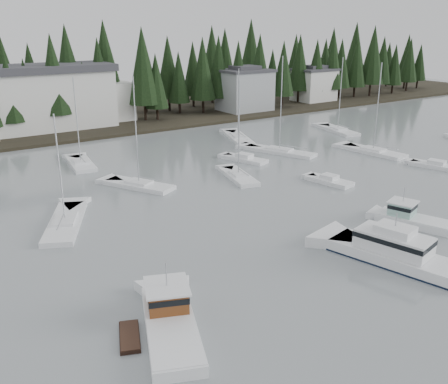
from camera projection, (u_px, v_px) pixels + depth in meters
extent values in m
cube|color=black|center=(49.00, 116.00, 102.32)|extent=(240.00, 54.00, 1.00)
cube|color=#999EA0|center=(245.00, 91.00, 105.17)|extent=(10.00, 8.00, 8.00)
cube|color=#38383D|center=(245.00, 71.00, 103.80)|extent=(10.60, 8.48, 0.50)
cube|color=#38383D|center=(245.00, 68.00, 103.61)|extent=(5.50, 4.40, 0.80)
cube|color=silver|center=(314.00, 86.00, 118.61)|extent=(9.00, 7.00, 7.00)
cube|color=#38383D|center=(315.00, 70.00, 117.41)|extent=(9.54, 7.42, 0.50)
cube|color=#38383D|center=(315.00, 67.00, 117.22)|extent=(4.95, 3.85, 0.80)
cube|color=silver|center=(40.00, 100.00, 86.14)|extent=(24.00, 10.00, 10.00)
cube|color=#38383D|center=(37.00, 69.00, 84.44)|extent=(25.00, 11.00, 1.20)
cube|color=silver|center=(103.00, 102.00, 94.58)|extent=(10.00, 8.00, 7.00)
cube|color=white|center=(171.00, 332.00, 30.63)|extent=(6.19, 9.56, 1.31)
cube|color=white|center=(171.00, 322.00, 30.41)|extent=(6.07, 9.36, 0.12)
cube|color=#532410|center=(167.00, 297.00, 31.86)|extent=(3.32, 3.45, 1.41)
cube|color=white|center=(167.00, 286.00, 31.62)|extent=(3.73, 3.90, 0.12)
cube|color=black|center=(167.00, 293.00, 31.77)|extent=(3.39, 3.52, 0.40)
cylinder|color=#A5A8AD|center=(166.00, 274.00, 31.34)|extent=(0.08, 0.08, 1.61)
cube|color=black|center=(130.00, 339.00, 30.17)|extent=(2.33, 3.45, 0.55)
cube|color=white|center=(398.00, 262.00, 39.54)|extent=(5.83, 11.46, 1.60)
cube|color=black|center=(398.00, 263.00, 39.58)|extent=(5.88, 11.52, 0.22)
cube|color=white|center=(394.00, 242.00, 39.40)|extent=(4.02, 6.19, 1.45)
cube|color=black|center=(394.00, 238.00, 39.28)|extent=(4.10, 6.26, 0.40)
cube|color=white|center=(395.00, 230.00, 39.06)|extent=(2.64, 3.25, 0.65)
cylinder|color=#A5A8AD|center=(396.00, 220.00, 38.80)|extent=(0.10, 0.10, 1.10)
cube|color=white|center=(416.00, 224.00, 47.02)|extent=(4.69, 7.67, 1.18)
cube|color=white|center=(417.00, 218.00, 46.81)|extent=(4.59, 7.52, 0.11)
cube|color=#8CB8AD|center=(402.00, 209.00, 47.44)|extent=(2.66, 2.72, 1.27)
cube|color=white|center=(403.00, 202.00, 47.22)|extent=(2.99, 3.07, 0.11)
cube|color=black|center=(403.00, 206.00, 47.36)|extent=(2.72, 2.77, 0.36)
cylinder|color=#A5A8AD|center=(404.00, 194.00, 46.98)|extent=(0.08, 0.08, 1.45)
cube|color=white|center=(373.00, 153.00, 73.29)|extent=(3.87, 10.04, 1.05)
cube|color=white|center=(373.00, 149.00, 73.08)|extent=(2.37, 3.52, 0.30)
cylinder|color=#A5A8AD|center=(378.00, 107.00, 71.12)|extent=(0.14, 0.14, 12.43)
cube|color=white|center=(81.00, 166.00, 66.83)|extent=(3.98, 8.56, 1.05)
cube|color=white|center=(81.00, 161.00, 66.62)|extent=(2.35, 3.06, 0.30)
cylinder|color=#A5A8AD|center=(77.00, 121.00, 64.88)|extent=(0.14, 0.14, 11.10)
cube|color=white|center=(238.00, 179.00, 61.29)|extent=(4.40, 8.39, 1.05)
cube|color=white|center=(239.00, 174.00, 61.08)|extent=(2.36, 3.08, 0.30)
cylinder|color=#A5A8AD|center=(239.00, 129.00, 59.31)|extent=(0.14, 0.14, 11.26)
cube|color=white|center=(338.00, 132.00, 87.80)|extent=(5.00, 10.05, 1.05)
cube|color=white|center=(338.00, 128.00, 87.60)|extent=(2.71, 3.65, 0.30)
cylinder|color=#A5A8AD|center=(340.00, 94.00, 85.68)|extent=(0.14, 0.14, 12.17)
cube|color=white|center=(66.00, 225.00, 47.14)|extent=(7.08, 10.57, 1.05)
cube|color=white|center=(65.00, 219.00, 46.93)|extent=(3.32, 4.04, 0.30)
cylinder|color=#A5A8AD|center=(60.00, 169.00, 45.35)|extent=(0.14, 0.14, 10.06)
cube|color=white|center=(139.00, 187.00, 58.05)|extent=(6.38, 8.87, 1.05)
cube|color=white|center=(139.00, 182.00, 57.84)|extent=(3.03, 3.46, 0.30)
cylinder|color=#A5A8AD|center=(136.00, 131.00, 55.94)|extent=(0.14, 0.14, 12.13)
cube|color=white|center=(238.00, 139.00, 82.05)|extent=(6.30, 10.80, 1.05)
cube|color=white|center=(238.00, 135.00, 81.84)|extent=(3.07, 4.02, 0.30)
cylinder|color=#A5A8AD|center=(238.00, 103.00, 80.14)|extent=(0.14, 0.14, 10.85)
cube|color=white|center=(279.00, 153.00, 73.33)|extent=(6.43, 11.19, 1.05)
cube|color=white|center=(279.00, 149.00, 73.13)|extent=(3.06, 4.15, 0.30)
cylinder|color=#A5A8AD|center=(281.00, 104.00, 71.03)|extent=(0.14, 0.14, 13.30)
cube|color=white|center=(329.00, 182.00, 59.52)|extent=(3.19, 6.01, 0.90)
cube|color=white|center=(329.00, 177.00, 59.30)|extent=(1.80, 2.06, 0.55)
cube|color=white|center=(436.00, 167.00, 65.80)|extent=(3.93, 6.91, 0.90)
cube|color=white|center=(437.00, 162.00, 65.58)|extent=(2.02, 2.43, 0.55)
cube|color=white|center=(245.00, 160.00, 69.10)|extent=(4.14, 7.02, 0.90)
cube|color=white|center=(245.00, 156.00, 68.88)|extent=(2.08, 2.49, 0.55)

